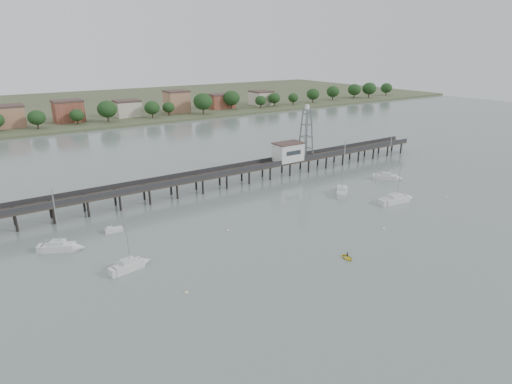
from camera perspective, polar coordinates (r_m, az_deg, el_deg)
ground_plane at (r=69.56m, az=18.78°, el=-12.85°), size 500.00×500.00×0.00m
pier at (r=110.80m, az=-5.99°, el=2.24°), size 150.00×5.00×5.50m
pier_building at (r=123.22m, az=4.31°, el=5.39°), size 8.40×5.40×5.30m
lattice_tower at (r=126.31m, az=6.71°, el=7.71°), size 3.20×3.20×15.50m
sailboat_e at (r=124.85m, az=17.45°, el=1.87°), size 6.95×6.79×12.50m
sailboat_a at (r=75.60m, az=-16.02°, el=-9.29°), size 7.06×3.26×11.39m
sailboat_b at (r=85.94m, az=-24.09°, el=-6.73°), size 7.66×5.45×12.49m
sailboat_c at (r=110.93m, az=11.42°, el=0.27°), size 8.10×7.94×14.46m
sailboat_d at (r=108.10m, az=18.69°, el=-0.88°), size 9.58×3.93×15.27m
white_tender at (r=90.68m, az=-18.48°, el=-4.84°), size 3.54×1.83×1.32m
yellow_dinghy at (r=77.73m, az=12.05°, el=-8.66°), size 1.91×0.84×2.58m
dinghy_occupant at (r=77.73m, az=12.05°, el=-8.66°), size 0.70×1.10×0.25m
mooring_buoys at (r=92.11m, az=9.43°, el=-3.91°), size 72.21×24.49×0.39m
far_shore at (r=280.27m, az=-23.78°, el=10.33°), size 500.00×170.00×10.40m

